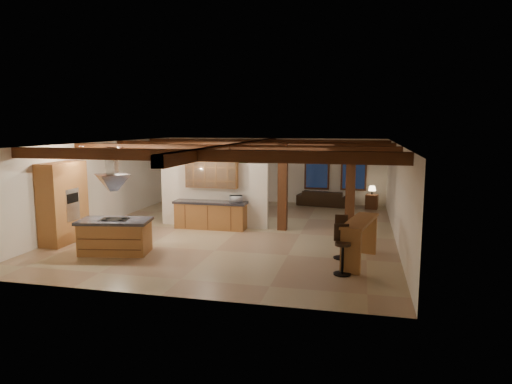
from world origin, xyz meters
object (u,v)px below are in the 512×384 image
dining_table (234,209)px  sofa (324,198)px  bar_counter (360,234)px  kitchen_island (115,236)px

dining_table → sofa: bearing=50.1°
dining_table → bar_counter: 6.91m
kitchen_island → dining_table: 5.89m
dining_table → sofa: 4.52m
sofa → bar_counter: bearing=109.2°
kitchen_island → bar_counter: bar_counter is taller
dining_table → bar_counter: (4.73, -5.02, 0.46)m
bar_counter → dining_table: bearing=133.3°
kitchen_island → sofa: bearing=60.8°
kitchen_island → sofa: 10.13m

